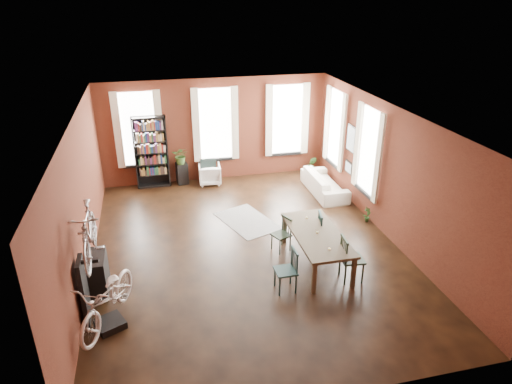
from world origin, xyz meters
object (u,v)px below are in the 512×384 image
object	(u,v)px
cream_sofa	(325,180)
plant_stand	(182,173)
bookshelf	(151,152)
dining_chair_c	(352,259)
dining_chair_a	(286,271)
bike_trainer	(110,324)
dining_chair_d	(328,232)
dining_table	(316,248)
white_armchair	(210,173)
console_table	(97,274)
dining_chair_b	(281,235)
bicycle_floor	(104,277)

from	to	relation	value
cream_sofa	plant_stand	distance (m)	4.41
bookshelf	cream_sofa	size ratio (longest dim) A/B	1.06
dining_chair_c	dining_chair_a	bearing A→B (deg)	96.91
bike_trainer	dining_chair_c	bearing A→B (deg)	4.46
dining_chair_d	dining_table	bearing A→B (deg)	145.73
white_armchair	console_table	xyz separation A→B (m)	(-2.99, -5.00, 0.06)
dining_chair_a	plant_stand	size ratio (longest dim) A/B	1.37
dining_chair_b	white_armchair	bearing A→B (deg)	171.32
dining_chair_a	white_armchair	xyz separation A→B (m)	(-0.70, 5.85, -0.11)
white_armchair	plant_stand	distance (m)	0.86
bookshelf	bike_trainer	distance (m)	6.56
dining_chair_b	bicycle_floor	distance (m)	4.23
dining_table	plant_stand	distance (m)	5.83
white_armchair	bike_trainer	bearing A→B (deg)	70.27
dining_table	dining_chair_c	xyz separation A→B (m)	(0.50, -0.75, 0.12)
dining_chair_d	bookshelf	bearing A→B (deg)	48.86
dining_chair_b	cream_sofa	xyz separation A→B (m)	(2.19, 2.86, -0.00)
console_table	bicycle_floor	world-z (taller)	bicycle_floor
dining_table	bookshelf	size ratio (longest dim) A/B	1.01
bookshelf	white_armchair	xyz separation A→B (m)	(1.71, -0.20, -0.76)
dining_table	plant_stand	size ratio (longest dim) A/B	3.34
bicycle_floor	white_armchair	bearing A→B (deg)	90.09
bookshelf	white_armchair	bearing A→B (deg)	-6.80
plant_stand	dining_chair_d	bearing A→B (deg)	-58.82
dining_chair_a	plant_stand	bearing A→B (deg)	-166.64
dining_table	console_table	size ratio (longest dim) A/B	2.78
dining_chair_d	cream_sofa	size ratio (longest dim) A/B	0.47
dining_chair_d	white_armchair	xyz separation A→B (m)	(-2.09, 4.63, -0.14)
dining_table	dining_chair_b	distance (m)	0.93
console_table	white_armchair	bearing A→B (deg)	59.09
dining_chair_d	dining_chair_c	bearing A→B (deg)	-166.01
dining_chair_b	white_armchair	world-z (taller)	dining_chair_b
dining_chair_b	plant_stand	size ratio (longest dim) A/B	1.22
bookshelf	bicycle_floor	distance (m)	6.49
dining_chair_a	console_table	xyz separation A→B (m)	(-3.70, 0.86, -0.06)
bookshelf	console_table	distance (m)	5.40
dining_chair_b	bookshelf	size ratio (longest dim) A/B	0.37
cream_sofa	plant_stand	bearing A→B (deg)	67.35
cream_sofa	console_table	size ratio (longest dim) A/B	2.60
cream_sofa	bicycle_floor	bearing A→B (deg)	128.53
dining_chair_c	plant_stand	world-z (taller)	dining_chair_c
dining_table	cream_sofa	world-z (taller)	cream_sofa
console_table	dining_table	bearing A→B (deg)	-0.82
dining_chair_c	bicycle_floor	world-z (taller)	bicycle_floor
dining_chair_d	bicycle_floor	size ratio (longest dim) A/B	0.51
white_armchair	plant_stand	world-z (taller)	white_armchair
dining_chair_a	dining_chair_c	size ratio (longest dim) A/B	0.91
bookshelf	console_table	bearing A→B (deg)	-103.83
bike_trainer	bookshelf	bearing A→B (deg)	81.09
dining_table	bookshelf	distance (m)	6.29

